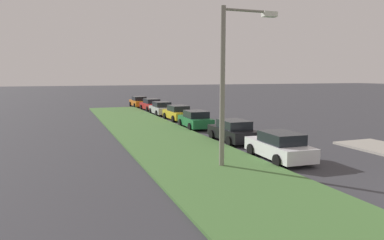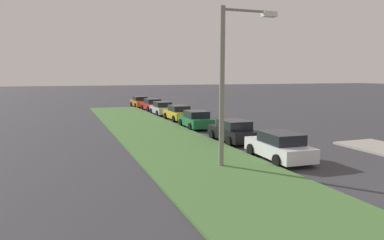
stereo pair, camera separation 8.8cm
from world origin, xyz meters
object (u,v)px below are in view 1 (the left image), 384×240
Objects in this scene: parked_car_yellow at (178,113)px; streetlight at (229,75)px; parked_car_orange at (139,102)px; parked_car_white at (279,146)px; parked_car_silver at (161,108)px; parked_car_red at (151,105)px; parked_car_green at (195,120)px; parked_car_black at (233,131)px.

parked_car_yellow is 0.58× the size of streetlight.
parked_car_orange is (15.92, 0.44, 0.00)m from parked_car_yellow.
parked_car_white is 22.57m from parked_car_silver.
streetlight is at bearing 171.91° from parked_car_silver.
streetlight is at bearing 99.15° from parked_car_white.
parked_car_red is at bearing -177.14° from parked_car_orange.
parked_car_yellow and parked_car_silver have the same top height.
parked_car_green and parked_car_yellow have the same top height.
parked_car_yellow is at bearing -10.72° from streetlight.
parked_car_black is (5.33, -0.06, 0.00)m from parked_car_white.
parked_car_yellow is (17.37, -0.23, 0.00)m from parked_car_white.
streetlight is (-17.72, 3.35, 3.67)m from parked_car_yellow.
parked_car_yellow is at bearing -179.60° from parked_car_orange.
parked_car_red is at bearing 0.34° from parked_car_black.
parked_car_white is at bearing 178.40° from parked_car_yellow.
parked_car_silver is 0.99× the size of parked_car_orange.
parked_car_white is at bearing -179.93° from parked_car_black.
parked_car_orange is at bearing 1.20° from parked_car_black.
parked_car_black is 7.47m from streetlight.
parked_car_green is (6.56, 0.10, 0.00)m from parked_car_black.
parked_car_silver is at bearing 2.09° from parked_car_green.
parked_car_red is (15.90, -0.22, 0.00)m from parked_car_green.
parked_car_white and parked_car_orange have the same top height.
parked_car_black is at bearing -29.23° from streetlight.
parked_car_black is 0.58× the size of streetlight.
parked_car_white is at bearing 179.18° from parked_car_orange.
streetlight reaches higher than parked_car_orange.
streetlight reaches higher than parked_car_white.
parked_car_black is 0.99× the size of parked_car_green.
parked_car_yellow and parked_car_red have the same top height.
parked_car_silver is 10.72m from parked_car_orange.
streetlight is (-0.35, 3.12, 3.67)m from parked_car_white.
parked_car_black is 6.56m from parked_car_green.
parked_car_white is 5.33m from parked_car_black.
parked_car_black is 1.00× the size of parked_car_silver.
streetlight is (-22.92, 3.15, 3.67)m from parked_car_silver.
streetlight is (-5.68, 3.18, 3.67)m from parked_car_black.
parked_car_orange is 33.97m from streetlight.
parked_car_green and parked_car_red have the same top height.
parked_car_silver is at bearing 0.77° from parked_car_black.
parked_car_yellow is 5.21m from parked_car_silver.
parked_car_green is 1.01× the size of parked_car_orange.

